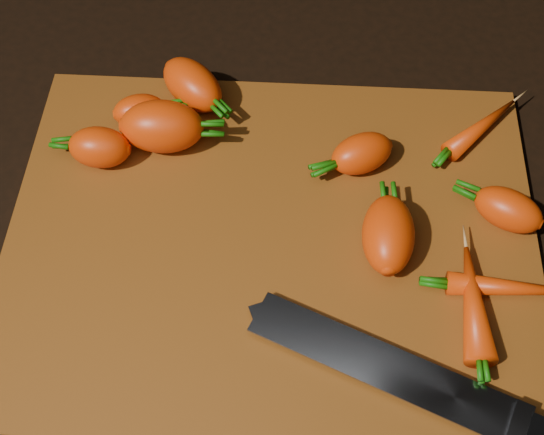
{
  "coord_description": "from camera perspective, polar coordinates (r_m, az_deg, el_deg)",
  "views": [
    {
      "loc": [
        0.02,
        -0.38,
        0.61
      ],
      "look_at": [
        0.0,
        0.01,
        0.03
      ],
      "focal_mm": 50.0,
      "sensor_mm": 36.0,
      "label": 1
    }
  ],
  "objects": [
    {
      "name": "carrot_9",
      "position": [
        0.68,
        14.92,
        -6.17
      ],
      "size": [
        0.03,
        0.11,
        0.03
      ],
      "primitive_type": "ellipsoid",
      "rotation": [
        0.0,
        0.0,
        1.59
      ],
      "color": "#F03C06",
      "rests_on": "cutting_board"
    },
    {
      "name": "carrot_3",
      "position": [
        0.69,
        8.75,
        -1.28
      ],
      "size": [
        0.05,
        0.08,
        0.05
      ],
      "primitive_type": "ellipsoid",
      "rotation": [
        0.0,
        0.0,
        1.54
      ],
      "color": "#F03C06",
      "rests_on": "cutting_board"
    },
    {
      "name": "ground",
      "position": [
        0.73,
        -0.04,
        -2.21
      ],
      "size": [
        2.0,
        2.0,
        0.01
      ],
      "primitive_type": "cube",
      "color": "black"
    },
    {
      "name": "carrot_0",
      "position": [
        0.77,
        -8.28,
        6.79
      ],
      "size": [
        0.08,
        0.06,
        0.05
      ],
      "primitive_type": "ellipsoid",
      "rotation": [
        0.0,
        0.0,
        0.02
      ],
      "color": "#F03C06",
      "rests_on": "cutting_board"
    },
    {
      "name": "carrot_7",
      "position": [
        0.81,
        15.53,
        6.64
      ],
      "size": [
        0.09,
        0.09,
        0.02
      ],
      "primitive_type": "ellipsoid",
      "rotation": [
        0.0,
        0.0,
        0.79
      ],
      "color": "#F03C06",
      "rests_on": "cutting_board"
    },
    {
      "name": "knife",
      "position": [
        0.65,
        9.87,
        -11.61
      ],
      "size": [
        0.35,
        0.17,
        0.02
      ],
      "rotation": [
        0.0,
        0.0,
        -0.4
      ],
      "color": "gray",
      "rests_on": "cutting_board"
    },
    {
      "name": "carrot_5",
      "position": [
        0.8,
        -9.93,
        7.9
      ],
      "size": [
        0.06,
        0.05,
        0.04
      ],
      "primitive_type": "ellipsoid",
      "rotation": [
        0.0,
        0.0,
        0.25
      ],
      "color": "#F03C06",
      "rests_on": "cutting_board"
    },
    {
      "name": "carrot_1",
      "position": [
        0.77,
        -12.87,
        5.17
      ],
      "size": [
        0.06,
        0.04,
        0.04
      ],
      "primitive_type": "ellipsoid",
      "rotation": [
        0.0,
        0.0,
        3.09
      ],
      "color": "#F03C06",
      "rests_on": "cutting_board"
    },
    {
      "name": "carrot_4",
      "position": [
        0.75,
        6.77,
        4.82
      ],
      "size": [
        0.07,
        0.06,
        0.04
      ],
      "primitive_type": "ellipsoid",
      "rotation": [
        0.0,
        0.0,
        3.62
      ],
      "color": "#F03C06",
      "rests_on": "cutting_board"
    },
    {
      "name": "carrot_6",
      "position": [
        0.74,
        17.37,
        0.57
      ],
      "size": [
        0.08,
        0.07,
        0.04
      ],
      "primitive_type": "ellipsoid",
      "rotation": [
        0.0,
        0.0,
        2.65
      ],
      "color": "#F03C06",
      "rests_on": "cutting_board"
    },
    {
      "name": "carrot_8",
      "position": [
        0.71,
        17.94,
        -5.09
      ],
      "size": [
        0.12,
        0.03,
        0.02
      ],
      "primitive_type": "ellipsoid",
      "rotation": [
        0.0,
        0.0,
        -0.03
      ],
      "color": "#F03C06",
      "rests_on": "cutting_board"
    },
    {
      "name": "carrot_2",
      "position": [
        0.81,
        -6.01,
        9.92
      ],
      "size": [
        0.09,
        0.09,
        0.05
      ],
      "primitive_type": "ellipsoid",
      "rotation": [
        0.0,
        0.0,
        -0.79
      ],
      "color": "#F03C06",
      "rests_on": "cutting_board"
    },
    {
      "name": "cutting_board",
      "position": [
        0.72,
        -0.04,
        -1.74
      ],
      "size": [
        0.5,
        0.4,
        0.01
      ],
      "primitive_type": "cube",
      "color": "brown",
      "rests_on": "ground"
    }
  ]
}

